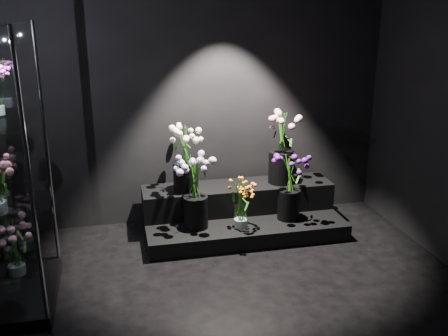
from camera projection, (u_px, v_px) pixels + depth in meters
name	position (u px, v px, depth m)	size (l,w,h in m)	color
floor	(245.00, 321.00, 3.70)	(4.00, 4.00, 0.00)	black
wall_back	(197.00, 91.00, 5.13)	(4.00, 4.00, 0.00)	black
wall_front	(433.00, 313.00, 1.41)	(4.00, 4.00, 0.00)	black
display_riser	(240.00, 212.00, 5.21)	(2.00, 0.89, 0.44)	black
display_case	(1.00, 172.00, 3.67)	(0.58, 0.97, 2.13)	black
bouquet_orange_bells	(241.00, 203.00, 4.83)	(0.32, 0.32, 0.49)	white
bouquet_lilac	(195.00, 187.00, 4.77)	(0.38, 0.38, 0.72)	black
bouquet_purple	(290.00, 183.00, 4.98)	(0.43, 0.43, 0.67)	black
bouquet_cream_roses	(185.00, 154.00, 4.97)	(0.50, 0.50, 0.66)	black
bouquet_pink_roses	(282.00, 144.00, 5.19)	(0.36, 0.36, 0.76)	black
bouquet_case_base_pink	(14.00, 246.00, 4.09)	(0.42, 0.42, 0.50)	white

